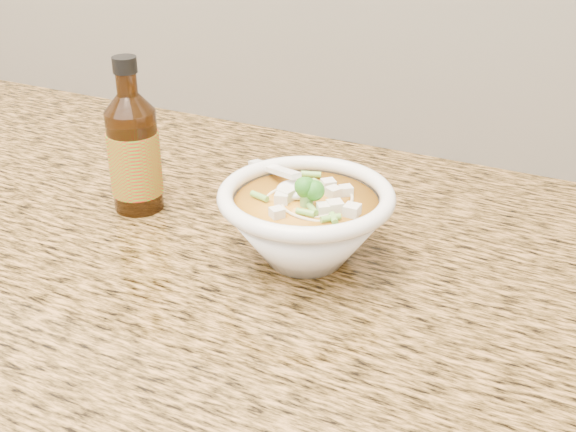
% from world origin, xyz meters
% --- Properties ---
extents(counter_slab, '(4.00, 0.68, 0.04)m').
position_xyz_m(counter_slab, '(0.00, 1.68, 0.88)').
color(counter_slab, '#A6733D').
rests_on(counter_slab, cabinet).
extents(soup_bowl, '(0.19, 0.18, 0.10)m').
position_xyz_m(soup_bowl, '(0.33, 1.66, 0.94)').
color(soup_bowl, white).
rests_on(soup_bowl, counter_slab).
extents(hot_sauce_bottle, '(0.06, 0.06, 0.18)m').
position_xyz_m(hot_sauce_bottle, '(0.10, 1.68, 0.97)').
color(hot_sauce_bottle, '#361B07').
rests_on(hot_sauce_bottle, counter_slab).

